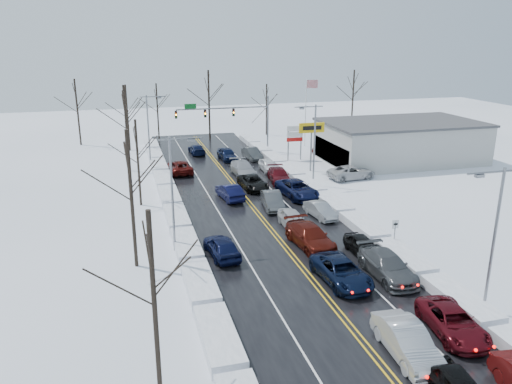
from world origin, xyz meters
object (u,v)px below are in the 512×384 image
object	(u,v)px
traffic_signal_mast	(233,115)
tires_plus_sign	(312,131)
oncoming_car_0	(230,199)
flagpole	(307,107)
dealership_building	(400,141)

from	to	relation	value
traffic_signal_mast	tires_plus_sign	world-z (taller)	traffic_signal_mast
traffic_signal_mast	tires_plus_sign	xyz separation A→B (m)	(7.05, -12.00, -0.49)
tires_plus_sign	oncoming_car_0	size ratio (longest dim) A/B	1.24
flagpole	dealership_building	distance (m)	15.24
traffic_signal_mast	oncoming_car_0	world-z (taller)	traffic_signal_mast
flagpole	traffic_signal_mast	bearing A→B (deg)	-170.27
oncoming_car_0	dealership_building	bearing A→B (deg)	-164.62
traffic_signal_mast	oncoming_car_0	size ratio (longest dim) A/B	2.76
dealership_building	oncoming_car_0	xyz separation A→B (m)	(-25.58, -10.48, -2.66)
traffic_signal_mast	dealership_building	size ratio (longest dim) A/B	0.65
tires_plus_sign	flagpole	xyz separation A→B (m)	(4.67, 14.01, 0.93)
traffic_signal_mast	oncoming_car_0	distance (m)	21.79
tires_plus_sign	oncoming_car_0	bearing A→B (deg)	-145.00
tires_plus_sign	oncoming_car_0	world-z (taller)	tires_plus_sign
tires_plus_sign	dealership_building	xyz separation A→B (m)	(13.48, 2.01, -2.34)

